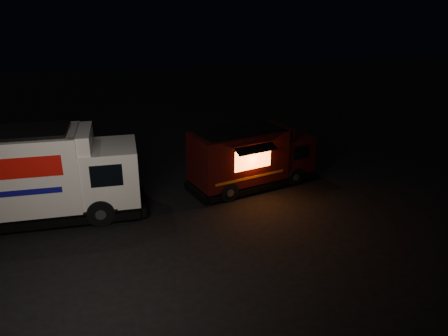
% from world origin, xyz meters
% --- Properties ---
extents(ground, '(80.00, 80.00, 0.00)m').
position_xyz_m(ground, '(0.00, 0.00, 0.00)').
color(ground, black).
rests_on(ground, ground).
extents(white_truck, '(7.54, 2.58, 3.42)m').
position_xyz_m(white_truck, '(-4.83, 2.57, 1.71)').
color(white_truck, white).
rests_on(white_truck, ground).
extents(red_truck, '(6.02, 3.60, 2.64)m').
position_xyz_m(red_truck, '(3.64, 3.73, 1.32)').
color(red_truck, black).
rests_on(red_truck, ground).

